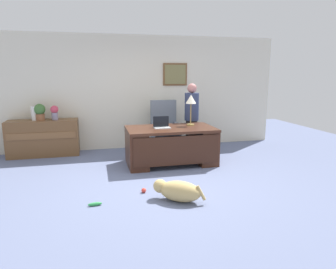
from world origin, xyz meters
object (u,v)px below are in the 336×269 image
armchair (165,130)px  vase_with_flowers (55,112)px  dog_lying (178,191)px  desk (171,144)px  laptop (162,125)px  dog_toy_ball (144,190)px  vase_empty (34,113)px  potted_plant (40,111)px  person_standing (192,118)px  dog_toy_bone (95,204)px  credenza (44,138)px  desk_lamp (191,101)px

armchair → vase_with_flowers: armchair is taller
armchair → dog_lying: (-0.47, -2.83, -0.36)m
desk → laptop: (-0.18, 0.05, 0.40)m
desk → dog_toy_ball: (-0.78, -1.39, -0.37)m
desk → vase_with_flowers: size_ratio=5.56×
vase_empty → potted_plant: (0.12, 0.00, 0.04)m
vase_with_flowers → vase_empty: bearing=180.0°
person_standing → armchair: bearing=153.7°
person_standing → dog_lying: (-1.03, -2.56, -0.66)m
vase_empty → dog_toy_ball: size_ratio=4.19×
dog_toy_ball → dog_toy_bone: 0.80m
credenza → dog_toy_bone: credenza is taller
armchair → dog_toy_bone: armchair is taller
dog_toy_ball → dog_toy_bone: dog_toy_ball is taller
vase_empty → potted_plant: potted_plant is taller
dog_lying → dog_toy_ball: dog_lying is taller
dog_toy_bone → dog_toy_ball: bearing=22.9°
desk → person_standing: 1.09m
person_standing → vase_with_flowers: bearing=170.0°
armchair → dog_lying: armchair is taller
credenza → dog_toy_ball: bearing=-55.8°
laptop → potted_plant: 2.75m
desk → person_standing: size_ratio=1.10×
desk → dog_lying: size_ratio=2.52×
desk_lamp → dog_toy_ball: bearing=-128.3°
credenza → desk_lamp: bearing=-19.3°
laptop → potted_plant: size_ratio=0.89×
dog_toy_ball → potted_plant: bearing=124.7°
vase_with_flowers → vase_empty: size_ratio=1.03×
credenza → armchair: (2.71, -0.25, 0.12)m
armchair → laptop: bearing=-106.7°
credenza → laptop: (2.42, -1.23, 0.40)m
credenza → person_standing: bearing=-9.2°
vase_empty → dog_toy_bone: size_ratio=1.56×
dog_toy_ball → desk: bearing=60.5°
laptop → desk_lamp: bearing=13.1°
vase_empty → person_standing: bearing=-8.8°
person_standing → vase_with_flowers: person_standing is taller
armchair → vase_empty: 2.91m
desk → vase_empty: size_ratio=5.71×
armchair → dog_toy_ball: armchair is taller
dog_toy_bone → desk: bearing=48.2°
armchair → vase_with_flowers: 2.49m
armchair → vase_with_flowers: (-2.44, 0.25, 0.45)m
desk → laptop: size_ratio=5.47×
laptop → dog_toy_bone: size_ratio=1.63×
dog_lying → vase_with_flowers: vase_with_flowers is taller
armchair → laptop: size_ratio=3.73×
armchair → person_standing: size_ratio=0.75×
desk → credenza: size_ratio=1.17×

